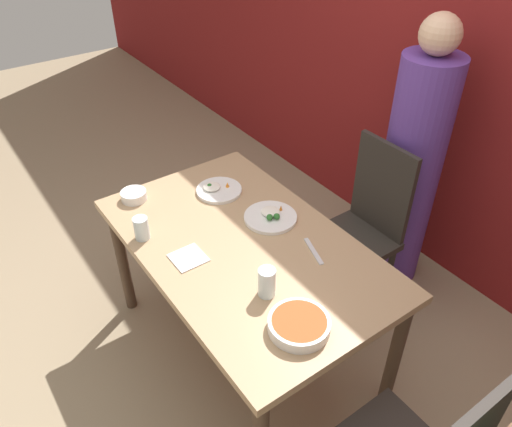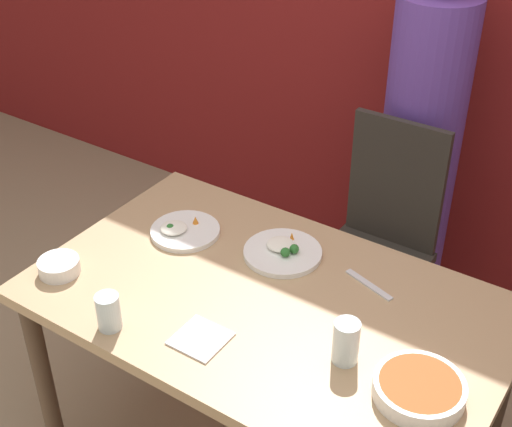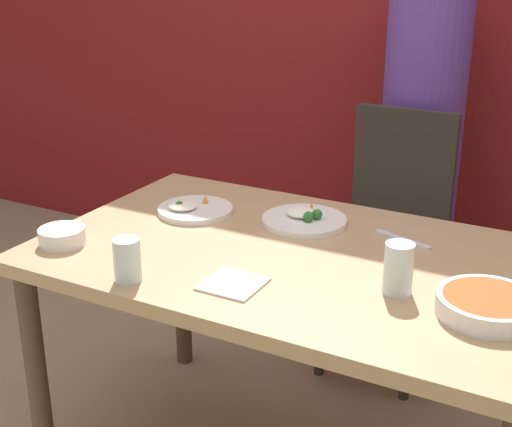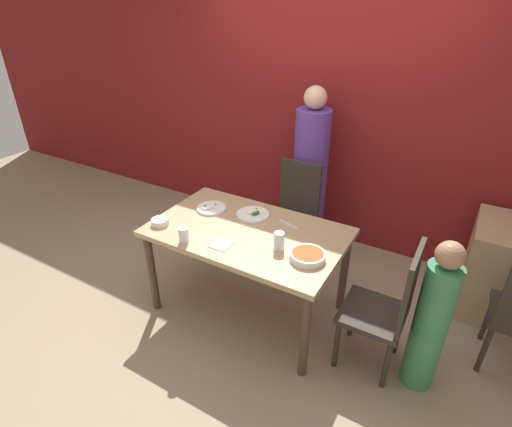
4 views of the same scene
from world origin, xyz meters
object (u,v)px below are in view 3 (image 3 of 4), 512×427
Objects in this scene: bowl_curry at (488,305)px; plate_rice_adult at (194,209)px; chair_adult_spot at (390,236)px; glass_water_tall at (398,268)px; person_adult at (419,157)px.

bowl_curry is 1.00× the size of plate_rice_adult.
chair_adult_spot is 7.60× the size of glass_water_tall.
person_adult is 1.24m from glass_water_tall.
glass_water_tall is (0.29, -0.88, 0.30)m from chair_adult_spot.
plate_rice_adult is at bearing -113.86° from person_adult.
glass_water_tall is at bearing -17.19° from plate_rice_adult.
plate_rice_adult is (-0.94, 0.23, -0.01)m from bowl_curry.
person_adult reaches higher than plate_rice_adult.
person_adult reaches higher than glass_water_tall.
chair_adult_spot is at bearing -90.00° from person_adult.
chair_adult_spot is 4.15× the size of bowl_curry.
glass_water_tall is at bearing -76.30° from person_adult.
chair_adult_spot is at bearing 56.61° from plate_rice_adult.
plate_rice_adult is 1.83× the size of glass_water_tall.
bowl_curry reaches higher than plate_rice_adult.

